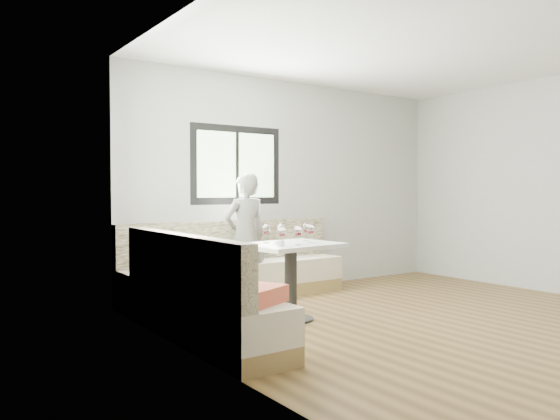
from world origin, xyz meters
name	(u,v)px	position (x,y,z in m)	size (l,w,h in m)	color
room	(431,182)	(-0.08, 0.08, 1.41)	(5.01, 5.01, 2.81)	brown
banquette	(223,283)	(-1.59, 1.62, 0.33)	(2.90, 2.80, 0.95)	olive
table	(291,263)	(-1.15, 0.98, 0.59)	(1.02, 0.83, 0.79)	black
person	(245,236)	(-0.98, 2.16, 0.77)	(0.56, 0.37, 1.54)	slate
olive_ramekin	(279,242)	(-1.31, 0.95, 0.81)	(0.10, 0.10, 0.04)	white
wine_glass_a	(282,232)	(-1.39, 0.80, 0.92)	(0.09, 0.09, 0.19)	white
wine_glass_b	(298,231)	(-1.20, 0.80, 0.92)	(0.09, 0.09, 0.19)	white
wine_glass_c	(311,230)	(-0.95, 0.91, 0.92)	(0.09, 0.09, 0.19)	white
wine_glass_d	(281,229)	(-1.17, 1.12, 0.92)	(0.09, 0.09, 0.19)	white
wine_glass_e	(306,228)	(-0.87, 1.09, 0.92)	(0.09, 0.09, 0.19)	white
wine_glass_f	(266,230)	(-1.34, 1.15, 0.92)	(0.09, 0.09, 0.19)	white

